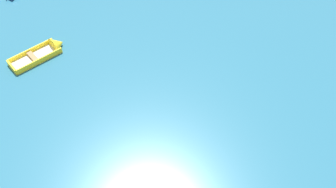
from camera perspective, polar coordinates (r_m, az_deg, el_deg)
The scene contains 1 object.
rowboat_yellow_outer_right at distance 28.84m, azimuth -16.33°, elevation 6.01°, with size 3.67×3.47×1.20m.
Camera 1 is at (0.35, 4.58, 18.84)m, focal length 43.58 mm.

